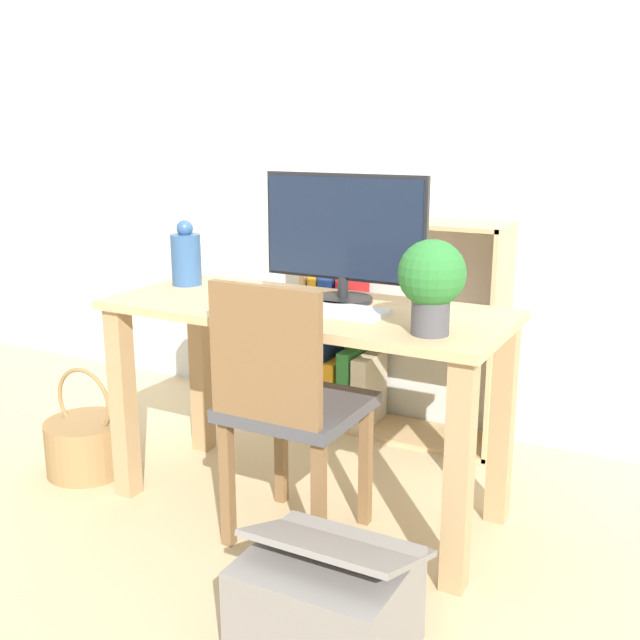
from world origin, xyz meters
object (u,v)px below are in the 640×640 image
keyboard (329,309)px  storage_box (327,603)px  monitor (344,233)px  vase (186,257)px  basket (87,444)px  bookshelf (367,339)px  potted_plant (432,280)px  chair (288,402)px

keyboard → storage_box: bearing=-62.7°
monitor → vase: size_ratio=2.41×
storage_box → basket: bearing=159.5°
vase → bookshelf: bearing=57.5°
potted_plant → keyboard: bearing=164.7°
monitor → basket: bearing=-164.6°
vase → potted_plant: (1.04, -0.23, 0.05)m
chair → basket: bearing=176.9°
potted_plant → monitor: bearing=147.5°
basket → monitor: bearing=15.4°
bookshelf → storage_box: bookshelf is taller
bookshelf → basket: bookshelf is taller
monitor → vase: (-0.64, -0.02, -0.13)m
monitor → storage_box: (0.33, -0.75, -0.81)m
monitor → bookshelf: bearing=107.5°
chair → basket: size_ratio=2.07×
monitor → bookshelf: 0.88m
bookshelf → storage_box: bearing=-68.9°
monitor → storage_box: bearing=-66.0°
vase → basket: vase is taller
vase → bookshelf: 0.91m
vase → storage_box: vase is taller
bookshelf → basket: (-0.75, -0.92, -0.29)m
storage_box → monitor: bearing=114.0°
basket → chair: bearing=-4.7°
keyboard → potted_plant: bearing=-15.3°
monitor → bookshelf: monitor is taller
storage_box → chair: bearing=130.8°
keyboard → basket: bearing=-173.4°
potted_plant → storage_box: bearing=-97.3°
storage_box → potted_plant: bearing=82.7°
monitor → chair: 0.59m
potted_plant → storage_box: size_ratio=0.66×
bookshelf → keyboard: bearing=-73.9°
monitor → vase: bearing=-178.2°
vase → potted_plant: size_ratio=0.89×
monitor → potted_plant: monitor is taller
bookshelf → storage_box: (0.54, -1.40, -0.26)m
bookshelf → chair: bearing=-79.2°
monitor → chair: (-0.02, -0.34, -0.48)m
monitor → chair: size_ratio=0.67×
bookshelf → storage_box: 1.53m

